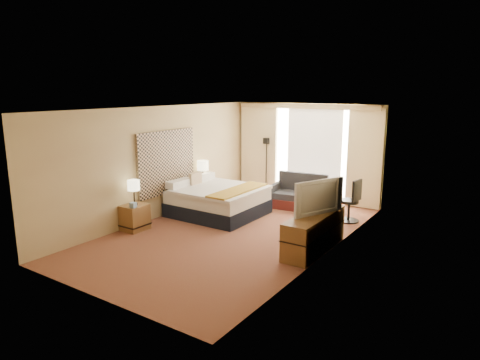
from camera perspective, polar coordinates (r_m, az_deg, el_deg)
The scene contains 21 objects.
floor at distance 9.15m, azimuth -0.81°, elevation -6.96°, with size 4.20×7.00×0.02m, color #571919.
ceiling at distance 8.66m, azimuth -0.86°, elevation 9.53°, with size 4.20×7.00×0.02m, color silver.
wall_back at distance 11.82m, azimuth 8.87°, elevation 3.76°, with size 4.20×0.02×2.60m, color tan.
wall_front at distance 6.33m, azimuth -19.17°, elevation -4.08°, with size 4.20×0.02×2.60m, color tan.
wall_left at distance 10.13m, azimuth -10.66°, elevation 2.31°, with size 0.02×7.00×2.60m, color tan.
wall_right at distance 7.84m, azimuth 11.91°, elevation -0.61°, with size 0.02×7.00×2.60m, color tan.
headboard at distance 10.25m, azimuth -9.72°, elevation 2.34°, with size 0.06×1.85×1.50m, color black.
nightstand_left at distance 9.50m, azimuth -13.86°, elevation -4.86°, with size 0.45×0.52×0.55m, color brown.
nightstand_right at distance 11.26m, azimuth -4.47°, elevation -1.87°, with size 0.45×0.52×0.55m, color brown.
media_dresser at distance 8.19m, azimuth 9.86°, elevation -6.87°, with size 0.50×1.80×0.70m, color brown.
window at distance 11.69m, azimuth 9.92°, elevation 3.73°, with size 2.30×0.02×2.30m, color white.
curtains at distance 11.70m, azimuth 8.63°, elevation 4.22°, with size 4.12×0.19×2.56m.
bed at distance 10.30m, azimuth -2.99°, elevation -2.73°, with size 1.99×1.82×0.96m.
loveseat at distance 10.99m, azimuth 7.97°, elevation -2.24°, with size 1.47×0.92×0.87m.
floor_lamp at distance 12.19m, azimuth 3.54°, elevation 3.41°, with size 0.21×0.21×1.62m.
desk_chair at distance 10.05m, azimuth 14.62°, elevation -2.98°, with size 0.48×0.48×0.99m.
lamp_left at distance 9.34m, azimuth -14.01°, elevation -0.75°, with size 0.26×0.26×0.54m.
lamp_right at distance 11.08m, azimuth -4.99°, elevation 1.87°, with size 0.29×0.29×0.62m.
tissue_box at distance 9.22m, azimuth -14.06°, elevation -3.26°, with size 0.12×0.12×0.11m, color #7D9DC2.
telephone at distance 11.14m, azimuth -4.36°, elevation -0.37°, with size 0.20×0.15×0.08m, color black.
television at distance 8.10m, azimuth 9.97°, elevation -2.10°, with size 1.14×0.15×0.65m, color black.
Camera 1 is at (4.91, -7.12, 3.00)m, focal length 32.00 mm.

